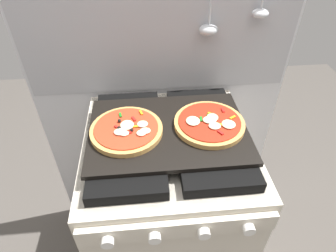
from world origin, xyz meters
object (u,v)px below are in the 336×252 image
stove (168,208)px  baking_tray (168,130)px  pizza_right (210,123)px  pizza_left (127,130)px

stove → baking_tray: bearing=90.0°
baking_tray → pizza_right: pizza_right is taller
baking_tray → pizza_right: bearing=-1.0°
baking_tray → pizza_right: 0.14m
baking_tray → pizza_left: (-0.14, -0.01, 0.02)m
baking_tray → pizza_left: pizza_left is taller
stove → pizza_left: size_ratio=3.71×
stove → pizza_right: 0.50m
stove → pizza_left: 0.50m
stove → pizza_right: bearing=-0.4°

